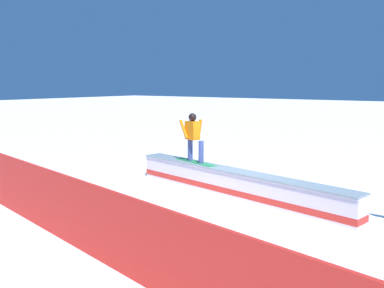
{
  "coord_description": "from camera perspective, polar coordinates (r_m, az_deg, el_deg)",
  "views": [
    {
      "loc": [
        -5.2,
        9.06,
        2.83
      ],
      "look_at": [
        0.7,
        0.86,
        1.37
      ],
      "focal_mm": 39.66,
      "sensor_mm": 36.0,
      "label": 1
    }
  ],
  "objects": [
    {
      "name": "grind_box",
      "position": [
        10.75,
        5.73,
        -5.4
      ],
      "size": [
        6.62,
        1.8,
        0.66
      ],
      "color": "white",
      "rests_on": "ground_plane"
    },
    {
      "name": "ground_plane",
      "position": [
        10.83,
        5.71,
        -6.95
      ],
      "size": [
        120.0,
        120.0,
        0.0
      ],
      "primitive_type": "plane",
      "color": "white"
    },
    {
      "name": "snowboarder",
      "position": [
        11.59,
        0.18,
        1.11
      ],
      "size": [
        1.52,
        0.69,
        1.34
      ],
      "color": "#268D4A",
      "rests_on": "grind_box"
    },
    {
      "name": "safety_fence",
      "position": [
        7.19,
        -13.31,
        -9.97
      ],
      "size": [
        10.08,
        2.02,
        1.22
      ],
      "primitive_type": "cube",
      "rotation": [
        0.0,
        0.0,
        -0.19
      ],
      "color": "red",
      "rests_on": "ground_plane"
    }
  ]
}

